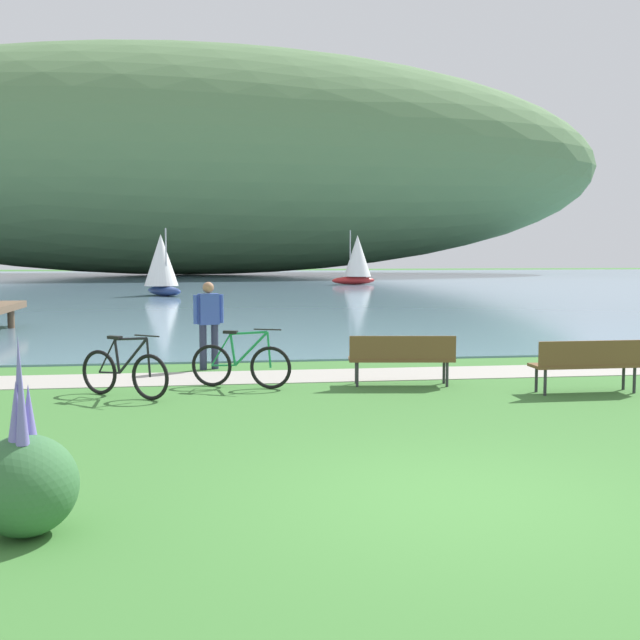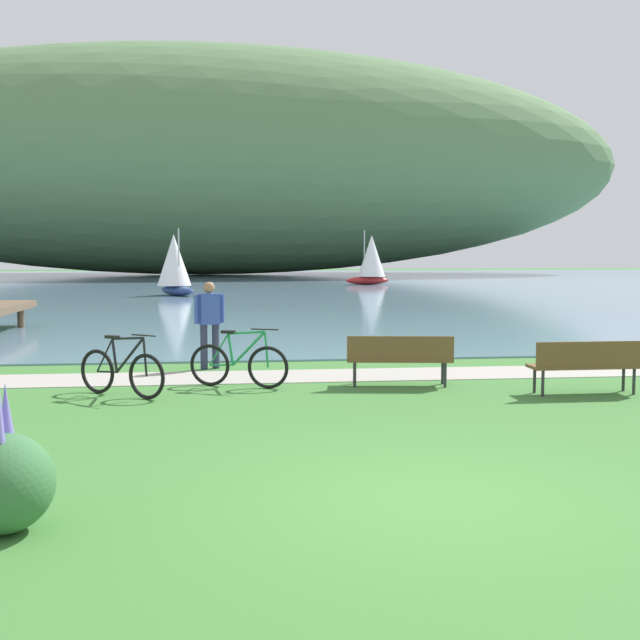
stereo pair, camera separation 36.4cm
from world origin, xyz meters
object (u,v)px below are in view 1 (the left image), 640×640
(bicycle_beside_path, at_px, (124,372))
(person_at_shoreline, at_px, (209,319))
(park_bench_further_along, at_px, (588,362))
(sailboat_nearest_to_shore, at_px, (357,259))
(park_bench_near_camera, at_px, (402,356))
(bicycle_leaning_near_bench, at_px, (241,364))
(sailboat_mid_bay, at_px, (161,264))

(bicycle_beside_path, relative_size, person_at_shoreline, 0.85)
(park_bench_further_along, height_order, bicycle_beside_path, bicycle_beside_path)
(sailboat_nearest_to_shore, bearing_deg, park_bench_near_camera, -99.62)
(bicycle_leaning_near_bench, distance_m, bicycle_beside_path, 1.96)
(park_bench_near_camera, relative_size, park_bench_further_along, 1.03)
(park_bench_further_along, distance_m, bicycle_leaning_near_bench, 5.70)
(bicycle_leaning_near_bench, bearing_deg, sailboat_nearest_to_shore, 76.66)
(park_bench_near_camera, relative_size, sailboat_nearest_to_shore, 0.49)
(park_bench_near_camera, height_order, bicycle_leaning_near_bench, bicycle_leaning_near_bench)
(person_at_shoreline, bearing_deg, sailboat_mid_bay, 95.32)
(bicycle_leaning_near_bench, bearing_deg, bicycle_beside_path, -161.39)
(park_bench_near_camera, bearing_deg, sailboat_nearest_to_shore, 80.38)
(bicycle_leaning_near_bench, height_order, sailboat_nearest_to_shore, sailboat_nearest_to_shore)
(bicycle_leaning_near_bench, xyz_separation_m, sailboat_mid_bay, (-2.96, 28.18, 1.27))
(bicycle_leaning_near_bench, height_order, bicycle_beside_path, same)
(bicycle_beside_path, height_order, sailboat_nearest_to_shore, sailboat_nearest_to_shore)
(park_bench_near_camera, height_order, park_bench_further_along, same)
(sailboat_mid_bay, bearing_deg, bicycle_leaning_near_bench, -84.01)
(park_bench_further_along, distance_m, person_at_shoreline, 7.04)
(person_at_shoreline, distance_m, sailboat_nearest_to_shore, 39.96)
(person_at_shoreline, bearing_deg, bicycle_beside_path, -115.02)
(person_at_shoreline, relative_size, sailboat_nearest_to_shore, 0.46)
(sailboat_nearest_to_shore, height_order, sailboat_mid_bay, sailboat_nearest_to_shore)
(park_bench_near_camera, xyz_separation_m, park_bench_further_along, (2.81, -1.12, 0.00))
(sailboat_nearest_to_shore, bearing_deg, park_bench_further_along, -95.61)
(park_bench_near_camera, distance_m, sailboat_mid_bay, 28.97)
(sailboat_mid_bay, bearing_deg, sailboat_nearest_to_shore, 45.02)
(bicycle_beside_path, relative_size, sailboat_nearest_to_shore, 0.39)
(bicycle_beside_path, bearing_deg, sailboat_mid_bay, 92.19)
(bicycle_leaning_near_bench, relative_size, bicycle_beside_path, 1.14)
(sailboat_mid_bay, bearing_deg, person_at_shoreline, -84.68)
(park_bench_further_along, bearing_deg, park_bench_near_camera, 158.30)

